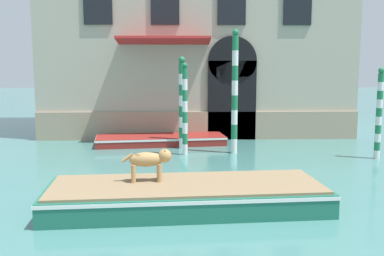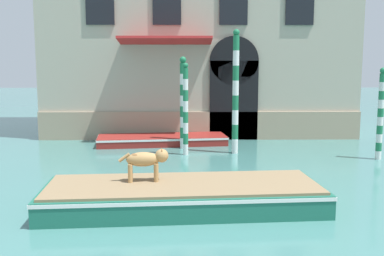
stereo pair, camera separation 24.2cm
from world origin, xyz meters
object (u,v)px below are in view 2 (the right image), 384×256
Objects in this scene: boat_moored_near_palazzo at (162,140)px; mooring_pole_1 at (381,114)px; boat_foreground at (183,195)px; mooring_pole_0 at (183,103)px; dog_on_deck at (147,160)px; mooring_pole_3 at (236,92)px; mooring_pole_2 at (186,109)px.

mooring_pole_1 is (7.77, -3.13, 1.43)m from boat_moored_near_palazzo.
boat_foreground is 7.62m from mooring_pole_0.
mooring_pole_3 is (2.78, 6.23, 1.21)m from dog_on_deck.
boat_foreground is at bearing -20.01° from dog_on_deck.
mooring_pole_2 reaches higher than boat_foreground.
boat_moored_near_palazzo is at bearing 113.92° from mooring_pole_2.
mooring_pole_2 is (-6.79, 0.92, 0.08)m from mooring_pole_1.
dog_on_deck is at bearing -96.55° from mooring_pole_0.
mooring_pole_2 reaches higher than dog_on_deck.
mooring_pole_0 is (0.83, 7.25, 0.73)m from dog_on_deck.
boat_foreground is 1.44× the size of mooring_pole_3.
boat_foreground is at bearing -90.66° from mooring_pole_2.
mooring_pole_1 is at bearing -7.69° from mooring_pole_2.
mooring_pole_0 reaches higher than mooring_pole_1.
boat_moored_near_palazzo is 1.52× the size of mooring_pole_0.
mooring_pole_3 reaches higher than mooring_pole_0.
boat_foreground is 1.18m from dog_on_deck.
boat_foreground is 8.46m from boat_moored_near_palazzo.
mooring_pole_1 is (6.86, 5.28, 1.31)m from boat_foreground.
mooring_pole_1 reaches higher than boat_foreground.
mooring_pole_2 is (0.98, -2.21, 1.51)m from boat_moored_near_palazzo.
mooring_pole_0 is (-0.02, 7.47, 1.52)m from boat_foreground.
mooring_pole_2 is at bearing -72.91° from boat_moored_near_palazzo.
mooring_pole_3 is at bearing 7.89° from mooring_pole_2.
mooring_pole_3 reaches higher than boat_foreground.
boat_moored_near_palazzo is at bearing 133.45° from mooring_pole_0.
mooring_pole_0 is 1.13× the size of mooring_pole_1.
dog_on_deck is 8.23m from boat_moored_near_palazzo.
mooring_pole_3 is (2.83, -1.95, 2.12)m from boat_moored_near_palazzo.
dog_on_deck is 0.21× the size of boat_moored_near_palazzo.
mooring_pole_0 reaches higher than dog_on_deck.
boat_moored_near_palazzo is 1.20× the size of mooring_pole_3.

